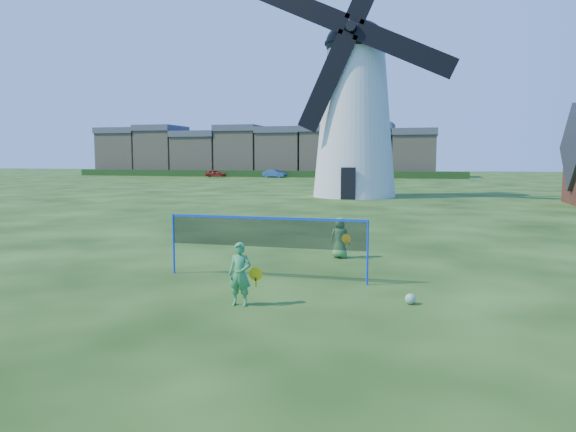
# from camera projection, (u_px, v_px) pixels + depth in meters

# --- Properties ---
(ground) EXTENTS (220.00, 220.00, 0.00)m
(ground) POSITION_uv_depth(u_px,v_px,m) (275.00, 277.00, 13.52)
(ground) COLOR black
(ground) RESTS_ON ground
(windmill) EXTENTS (14.65, 6.27, 19.43)m
(windmill) POSITION_uv_depth(u_px,v_px,m) (355.00, 110.00, 40.45)
(windmill) COLOR silver
(windmill) RESTS_ON ground
(badminton_net) EXTENTS (5.05, 0.05, 1.55)m
(badminton_net) POSITION_uv_depth(u_px,v_px,m) (266.00, 233.00, 13.19)
(badminton_net) COLOR blue
(badminton_net) RESTS_ON ground
(player_girl) EXTENTS (0.66, 0.35, 1.30)m
(player_girl) POSITION_uv_depth(u_px,v_px,m) (240.00, 274.00, 10.84)
(player_girl) COLOR #3D9A53
(player_girl) RESTS_ON ground
(player_boy) EXTENTS (0.67, 0.44, 1.22)m
(player_boy) POSITION_uv_depth(u_px,v_px,m) (340.00, 238.00, 16.02)
(player_boy) COLOR #569F4C
(player_boy) RESTS_ON ground
(play_ball) EXTENTS (0.22, 0.22, 0.22)m
(play_ball) POSITION_uv_depth(u_px,v_px,m) (410.00, 299.00, 11.00)
(play_ball) COLOR green
(play_ball) RESTS_ON ground
(terraced_houses) EXTENTS (56.77, 8.40, 8.39)m
(terraced_houses) POSITION_uv_depth(u_px,v_px,m) (257.00, 151.00, 88.38)
(terraced_houses) COLOR tan
(terraced_houses) RESTS_ON ground
(hedge) EXTENTS (62.00, 0.80, 1.00)m
(hedge) POSITION_uv_depth(u_px,v_px,m) (258.00, 174.00, 82.49)
(hedge) COLOR #193814
(hedge) RESTS_ON ground
(car_left) EXTENTS (3.55, 2.37, 1.12)m
(car_left) POSITION_uv_depth(u_px,v_px,m) (216.00, 173.00, 81.74)
(car_left) COLOR #9C2C1C
(car_left) RESTS_ON ground
(car_right) EXTENTS (3.72, 1.87, 1.17)m
(car_right) POSITION_uv_depth(u_px,v_px,m) (275.00, 174.00, 80.18)
(car_right) COLOR navy
(car_right) RESTS_ON ground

